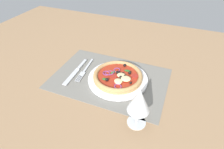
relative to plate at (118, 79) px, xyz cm
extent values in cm
cube|color=#9E7A56|center=(3.81, -0.16, -2.21)|extent=(190.00, 140.00, 2.40)
cube|color=slate|center=(3.81, -0.16, -0.81)|extent=(49.12, 33.53, 0.40)
cylinder|color=white|center=(0.00, 0.00, 0.00)|extent=(25.57, 25.57, 1.22)
cylinder|color=tan|center=(0.00, 0.00, 1.11)|extent=(20.71, 20.71, 1.00)
torus|color=tan|center=(0.00, 0.00, 1.97)|extent=(20.86, 20.86, 1.80)
cylinder|color=#A82D19|center=(0.00, 0.00, 1.76)|extent=(16.98, 16.98, 0.30)
ellipsoid|color=beige|center=(-1.67, 3.77, 2.43)|extent=(3.44, 3.10, 1.03)
ellipsoid|color=beige|center=(-1.84, 4.44, 2.33)|extent=(2.79, 2.51, 0.84)
ellipsoid|color=beige|center=(-4.03, 1.37, 2.54)|extent=(4.18, 3.76, 1.25)
ellipsoid|color=beige|center=(-1.51, -0.48, 2.46)|extent=(3.66, 3.30, 1.10)
sphere|color=black|center=(2.83, 4.92, 2.58)|extent=(1.35, 1.35, 1.35)
sphere|color=black|center=(-4.34, -2.93, 2.57)|extent=(1.33, 1.33, 1.33)
sphere|color=black|center=(-1.75, 1.15, 2.53)|extent=(1.25, 1.25, 1.25)
sphere|color=black|center=(-0.51, -7.41, 2.53)|extent=(1.25, 1.25, 1.25)
sphere|color=black|center=(-2.98, -0.24, 2.46)|extent=(1.11, 1.11, 1.11)
sphere|color=black|center=(0.70, -1.36, 2.54)|extent=(1.27, 1.27, 1.27)
sphere|color=black|center=(-1.69, -1.54, 2.44)|extent=(1.06, 1.06, 1.06)
sphere|color=black|center=(-6.59, 3.04, 2.41)|extent=(1.01, 1.01, 1.01)
sphere|color=black|center=(-0.09, -1.39, 2.47)|extent=(1.12, 1.12, 1.12)
torus|color=#8E3D75|center=(-2.56, 6.68, 2.16)|extent=(3.06, 3.03, 0.78)
torus|color=#8E3D75|center=(3.93, -0.08, 2.16)|extent=(4.12, 4.04, 1.52)
torus|color=#8E3D75|center=(5.01, 0.54, 2.16)|extent=(3.23, 3.21, 0.76)
torus|color=#8E3D75|center=(1.64, -3.25, 2.16)|extent=(2.95, 2.93, 1.07)
cylinder|color=#A3281E|center=(-6.83, -2.28, 2.06)|extent=(3.01, 3.01, 0.30)
cylinder|color=#A3281E|center=(-1.58, 5.33, 2.06)|extent=(3.02, 3.02, 0.30)
cylinder|color=#A3281E|center=(1.27, 1.07, 2.06)|extent=(3.04, 3.04, 0.30)
ellipsoid|color=#2D6B28|center=(-2.77, -4.59, 2.11)|extent=(2.90, 1.60, 0.30)
ellipsoid|color=#2D6B28|center=(2.60, -0.97, 2.11)|extent=(1.86, 3.00, 0.30)
ellipsoid|color=#2D6B28|center=(3.69, 4.35, 2.11)|extent=(2.96, 1.75, 0.30)
ellipsoid|color=#2D6B28|center=(-3.12, 1.92, 2.11)|extent=(2.84, 1.49, 0.30)
cube|color=silver|center=(16.79, -4.85, -0.39)|extent=(1.91, 11.20, 0.44)
cube|color=silver|center=(16.17, 1.96, -0.39)|extent=(2.42, 2.71, 0.44)
cube|color=silver|center=(16.76, 5.45, -0.39)|extent=(0.71, 4.33, 0.44)
cube|color=silver|center=(16.16, 5.40, -0.39)|extent=(0.71, 4.33, 0.44)
cube|color=silver|center=(15.56, 5.34, -0.39)|extent=(0.71, 4.33, 0.44)
cube|color=silver|center=(14.96, 5.29, -0.39)|extent=(0.71, 4.33, 0.44)
cube|color=silver|center=(19.92, -4.31, -0.30)|extent=(1.57, 8.44, 0.62)
cube|color=silver|center=(19.60, 5.68, -0.39)|extent=(2.38, 11.66, 0.44)
cylinder|color=silver|center=(-13.53, 18.04, -0.81)|extent=(6.40, 6.40, 0.40)
cylinder|color=silver|center=(-13.53, 18.04, 2.39)|extent=(0.80, 0.80, 6.00)
cone|color=silver|center=(-13.53, 18.04, 9.64)|extent=(7.20, 7.20, 8.50)
cone|color=orange|center=(-13.53, 18.04, 8.59)|extent=(4.97, 4.97, 5.60)
camera|label=1|loc=(-20.30, 56.86, 49.68)|focal=29.26mm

